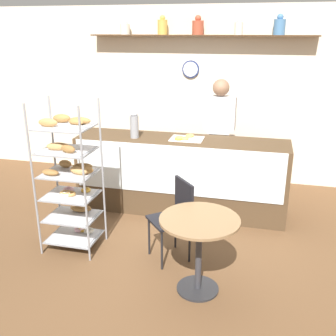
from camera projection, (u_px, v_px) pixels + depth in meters
ground_plane at (160, 250)px, 4.41m from camera, size 14.00×14.00×0.00m
back_wall at (200, 94)px, 6.23m from camera, size 10.00×0.30×2.70m
display_counter at (181, 175)px, 5.26m from camera, size 2.77×0.66×1.00m
pastry_rack at (71, 178)px, 4.23m from camera, size 0.60×0.49×1.67m
person_worker at (219, 134)px, 5.54m from camera, size 0.43×0.24×1.71m
cafe_table at (199, 237)px, 3.56m from camera, size 0.73×0.73×0.75m
cafe_chair at (176, 212)px, 4.13m from camera, size 0.54×0.54×0.87m
coffee_carafe at (134, 126)px, 5.11m from camera, size 0.11×0.11×0.33m
donut_tray_counter at (185, 138)px, 5.07m from camera, size 0.42×0.30×0.05m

